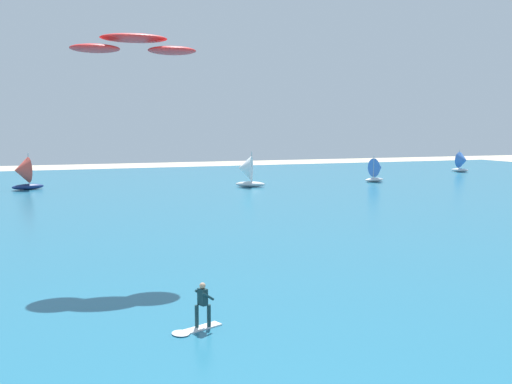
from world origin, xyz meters
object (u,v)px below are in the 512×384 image
(kite, at_px, (134,45))
(sailboat_mid_left, at_px, (23,173))
(sailboat_outermost, at_px, (246,171))
(sailboat_anchored_offshore, at_px, (377,170))
(kitesurfer, at_px, (198,313))
(sailboat_leading, at_px, (462,162))

(kite, height_order, sailboat_mid_left, kite)
(sailboat_outermost, relative_size, sailboat_anchored_offshore, 1.22)
(kitesurfer, height_order, kite, kite)
(sailboat_anchored_offshore, relative_size, sailboat_mid_left, 0.82)
(sailboat_anchored_offshore, relative_size, sailboat_leading, 0.98)
(kite, relative_size, sailboat_outermost, 1.51)
(sailboat_leading, bearing_deg, kitesurfer, -136.13)
(sailboat_outermost, xyz_separation_m, sailboat_anchored_offshore, (18.17, 0.28, -0.35))
(kitesurfer, relative_size, sailboat_anchored_offshore, 0.59)
(kitesurfer, bearing_deg, kite, 93.49)
(kitesurfer, bearing_deg, sailboat_leading, 43.87)
(sailboat_anchored_offshore, xyz_separation_m, sailboat_mid_left, (-43.07, 5.31, 0.34))
(kitesurfer, height_order, sailboat_outermost, sailboat_outermost)
(sailboat_outermost, bearing_deg, kitesurfer, -110.93)
(kitesurfer, distance_m, sailboat_mid_left, 51.12)
(sailboat_outermost, height_order, sailboat_leading, sailboat_outermost)
(sailboat_outermost, bearing_deg, kite, -117.04)
(sailboat_anchored_offshore, distance_m, sailboat_mid_left, 43.39)
(sailboat_anchored_offshore, distance_m, sailboat_leading, 23.27)
(kite, xyz_separation_m, sailboat_outermost, (17.80, 34.86, -9.26))
(sailboat_mid_left, bearing_deg, sailboat_outermost, -12.66)
(sailboat_anchored_offshore, height_order, sailboat_leading, sailboat_leading)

